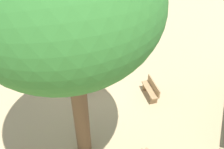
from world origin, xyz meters
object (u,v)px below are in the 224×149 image
Objects in this scene: wooden_bench at (151,89)px; person_handler at (66,64)px; shade_tree_secondary at (69,8)px; elephant at (95,65)px.

person_handler is at bearing 56.00° from wooden_bench.
shade_tree_secondary is at bearing 119.39° from wooden_bench.
wooden_bench is at bearing -14.87° from person_handler.
wooden_bench is at bearing 157.64° from shade_tree_secondary.
shade_tree_secondary is (3.76, 3.00, 5.30)m from person_handler.
person_handler is at bearing -141.46° from shade_tree_secondary.
elephant reaches higher than wooden_bench.
person_handler is 7.16m from shade_tree_secondary.
shade_tree_secondary is (4.11, 1.40, 5.15)m from elephant.
person_handler reaches higher than wooden_bench.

